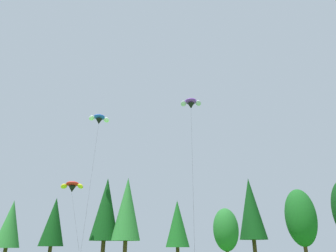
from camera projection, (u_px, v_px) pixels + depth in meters
treeline_tree_c at (10, 224)px, 45.89m from camera, size 3.63×3.63×9.23m
treeline_tree_d at (54, 222)px, 48.95m from camera, size 3.82×3.82×10.10m
treeline_tree_e at (106, 209)px, 49.32m from camera, size 4.52×4.52×13.26m
treeline_tree_f at (127, 208)px, 48.61m from camera, size 4.50×4.50×13.18m
treeline_tree_g at (177, 223)px, 48.31m from camera, size 3.70×3.70×9.56m
treeline_tree_h at (226, 230)px, 49.82m from camera, size 4.11×4.11×8.55m
treeline_tree_i at (251, 208)px, 53.82m from camera, size 4.72×4.72×14.20m
treeline_tree_j at (301, 217)px, 50.72m from camera, size 4.97×4.97×11.74m
parafoil_kite_high_red_yellow at (72, 186)px, 47.19m from camera, size 7.53×21.11×10.51m
parafoil_kite_mid_purple at (191, 103)px, 40.68m from camera, size 3.53×12.08×19.83m
parafoil_kite_far_blue_white at (99, 119)px, 51.86m from camera, size 4.20×21.47×22.04m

